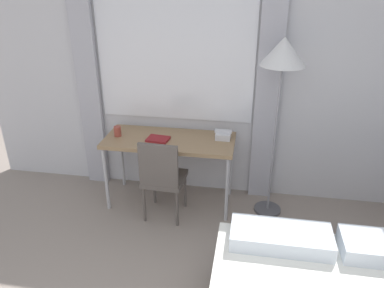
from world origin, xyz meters
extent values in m
cube|color=silver|center=(0.00, 2.88, 1.35)|extent=(5.14, 0.05, 2.70)
cube|color=white|center=(-0.39, 2.85, 1.60)|extent=(1.63, 0.01, 1.50)
cube|color=#B2B2BC|center=(-1.34, 2.81, 1.30)|extent=(0.24, 0.06, 2.60)
cube|color=#B2B2BC|center=(0.57, 2.81, 1.30)|extent=(0.24, 0.06, 2.60)
cube|color=#937551|center=(-0.39, 2.51, 0.74)|extent=(1.33, 0.57, 0.04)
cylinder|color=#B2B2B7|center=(-1.01, 2.26, 0.36)|extent=(0.04, 0.04, 0.72)
cylinder|color=#B2B2B7|center=(0.24, 2.26, 0.36)|extent=(0.04, 0.04, 0.72)
cylinder|color=#B2B2B7|center=(-1.01, 2.76, 0.36)|extent=(0.04, 0.04, 0.72)
cylinder|color=#B2B2B7|center=(0.24, 2.76, 0.36)|extent=(0.04, 0.04, 0.72)
cube|color=#59514C|center=(-0.39, 2.27, 0.42)|extent=(0.42, 0.42, 0.05)
cube|color=#59514C|center=(-0.40, 2.09, 0.66)|extent=(0.38, 0.06, 0.44)
cylinder|color=#59514C|center=(-0.57, 2.11, 0.20)|extent=(0.03, 0.03, 0.40)
cylinder|color=#59514C|center=(-0.23, 2.09, 0.20)|extent=(0.03, 0.03, 0.40)
cylinder|color=#59514C|center=(-0.55, 2.45, 0.20)|extent=(0.03, 0.03, 0.40)
cylinder|color=#59514C|center=(-0.22, 2.43, 0.20)|extent=(0.03, 0.03, 0.40)
cube|color=silver|center=(0.70, 1.36, 0.57)|extent=(0.73, 0.32, 0.12)
cylinder|color=#4C4C51|center=(0.66, 2.50, 0.01)|extent=(0.28, 0.28, 0.03)
cylinder|color=gray|center=(0.66, 2.50, 0.79)|extent=(0.02, 0.02, 1.52)
cone|color=silver|center=(0.66, 2.50, 1.68)|extent=(0.41, 0.41, 0.25)
cube|color=silver|center=(0.15, 2.61, 0.79)|extent=(0.15, 0.17, 0.07)
cube|color=silver|center=(0.15, 2.61, 0.83)|extent=(0.17, 0.06, 0.02)
cube|color=maroon|center=(-0.49, 2.46, 0.77)|extent=(0.23, 0.19, 0.02)
cube|color=white|center=(-0.49, 2.46, 0.77)|extent=(0.22, 0.18, 0.01)
cylinder|color=#993F33|center=(-0.93, 2.49, 0.81)|extent=(0.07, 0.07, 0.10)
camera|label=1|loc=(0.42, -0.89, 2.34)|focal=35.00mm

